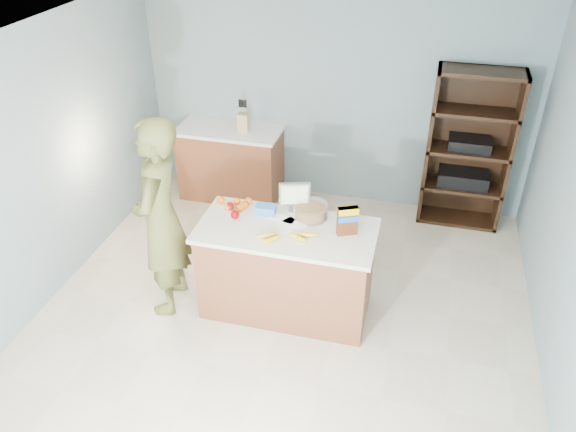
% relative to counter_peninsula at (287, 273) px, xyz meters
% --- Properties ---
extents(floor, '(4.50, 5.00, 0.02)m').
position_rel_counter_peninsula_xyz_m(floor, '(0.00, -0.30, -0.42)').
color(floor, beige).
rests_on(floor, ground).
extents(walls, '(4.52, 5.02, 2.51)m').
position_rel_counter_peninsula_xyz_m(walls, '(0.00, -0.30, 1.24)').
color(walls, gray).
rests_on(walls, ground).
extents(counter_peninsula, '(1.56, 0.76, 0.90)m').
position_rel_counter_peninsula_xyz_m(counter_peninsula, '(0.00, 0.00, 0.00)').
color(counter_peninsula, brown).
rests_on(counter_peninsula, ground).
extents(back_cabinet, '(1.24, 0.62, 0.90)m').
position_rel_counter_peninsula_xyz_m(back_cabinet, '(-1.20, 1.90, 0.04)').
color(back_cabinet, brown).
rests_on(back_cabinet, ground).
extents(shelving_unit, '(0.90, 0.40, 1.80)m').
position_rel_counter_peninsula_xyz_m(shelving_unit, '(1.55, 2.05, 0.45)').
color(shelving_unit, black).
rests_on(shelving_unit, ground).
extents(person, '(0.55, 0.75, 1.89)m').
position_rel_counter_peninsula_xyz_m(person, '(-1.09, -0.19, 0.53)').
color(person, brown).
rests_on(person, ground).
extents(knife_block, '(0.12, 0.10, 0.31)m').
position_rel_counter_peninsula_xyz_m(knife_block, '(-1.00, 1.86, 0.60)').
color(knife_block, tan).
rests_on(knife_block, back_cabinet).
extents(envelopes, '(0.36, 0.23, 0.00)m').
position_rel_counter_peninsula_xyz_m(envelopes, '(-0.01, 0.12, 0.49)').
color(envelopes, white).
rests_on(envelopes, counter_peninsula).
extents(bananas, '(0.52, 0.26, 0.04)m').
position_rel_counter_peninsula_xyz_m(bananas, '(0.03, -0.15, 0.51)').
color(bananas, yellow).
rests_on(bananas, counter_peninsula).
extents(apples, '(0.17, 0.20, 0.08)m').
position_rel_counter_peninsula_xyz_m(apples, '(-0.53, 0.11, 0.52)').
color(apples, '#8B0405').
rests_on(apples, counter_peninsula).
extents(oranges, '(0.32, 0.22, 0.07)m').
position_rel_counter_peninsula_xyz_m(oranges, '(-0.53, 0.23, 0.52)').
color(oranges, orange).
rests_on(oranges, counter_peninsula).
extents(blue_carton, '(0.19, 0.13, 0.08)m').
position_rel_counter_peninsula_xyz_m(blue_carton, '(-0.25, 0.20, 0.52)').
color(blue_carton, blue).
rests_on(blue_carton, counter_peninsula).
extents(salad_bowl, '(0.30, 0.30, 0.13)m').
position_rel_counter_peninsula_xyz_m(salad_bowl, '(0.16, 0.24, 0.54)').
color(salad_bowl, '#267219').
rests_on(salad_bowl, counter_peninsula).
extents(tv, '(0.28, 0.12, 0.28)m').
position_rel_counter_peninsula_xyz_m(tv, '(-0.01, 0.31, 0.64)').
color(tv, silver).
rests_on(tv, counter_peninsula).
extents(cereal_box, '(0.19, 0.13, 0.26)m').
position_rel_counter_peninsula_xyz_m(cereal_box, '(0.52, 0.05, 0.64)').
color(cereal_box, '#592B14').
rests_on(cereal_box, counter_peninsula).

